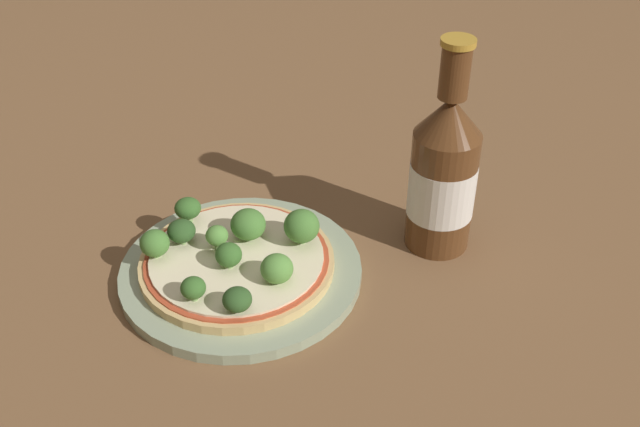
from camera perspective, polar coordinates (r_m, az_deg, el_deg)
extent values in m
plane|color=brown|center=(0.76, -7.59, -5.11)|extent=(3.00, 3.00, 0.00)
cylinder|color=#93A384|center=(0.76, -6.02, -4.39)|extent=(0.24, 0.24, 0.01)
cylinder|color=tan|center=(0.75, -6.33, -3.75)|extent=(0.19, 0.19, 0.01)
cylinder|color=#B74728|center=(0.75, -6.36, -3.41)|extent=(0.18, 0.18, 0.00)
cylinder|color=beige|center=(0.74, -6.36, -3.33)|extent=(0.17, 0.17, 0.00)
cylinder|color=#7A9E5B|center=(0.71, -3.28, -4.87)|extent=(0.01, 0.01, 0.01)
ellipsoid|color=#568E3D|center=(0.70, -3.31, -4.21)|extent=(0.03, 0.03, 0.03)
cylinder|color=#7A9E5B|center=(0.79, -9.96, -0.28)|extent=(0.01, 0.01, 0.01)
ellipsoid|color=#386628|center=(0.79, -10.05, 0.40)|extent=(0.03, 0.03, 0.02)
cylinder|color=#7A9E5B|center=(0.77, -10.20, -1.77)|extent=(0.01, 0.01, 0.01)
ellipsoid|color=#2D5123|center=(0.76, -10.28, -1.15)|extent=(0.03, 0.03, 0.02)
cylinder|color=#7A9E5B|center=(0.76, -5.63, -1.51)|extent=(0.01, 0.01, 0.01)
ellipsoid|color=#477A33|center=(0.76, -5.68, -0.74)|extent=(0.04, 0.04, 0.03)
cylinder|color=#7A9E5B|center=(0.75, -12.37, -2.93)|extent=(0.01, 0.01, 0.01)
ellipsoid|color=#477A33|center=(0.75, -12.48, -2.22)|extent=(0.03, 0.03, 0.03)
cylinder|color=#7A9E5B|center=(0.73, -6.91, -3.77)|extent=(0.01, 0.01, 0.01)
ellipsoid|color=#386628|center=(0.72, -6.97, -3.13)|extent=(0.03, 0.03, 0.02)
cylinder|color=#7A9E5B|center=(0.68, -6.28, -7.12)|extent=(0.01, 0.01, 0.01)
ellipsoid|color=#2D5123|center=(0.68, -6.33, -6.53)|extent=(0.03, 0.03, 0.02)
cylinder|color=#7A9E5B|center=(0.70, -9.56, -6.20)|extent=(0.01, 0.01, 0.01)
ellipsoid|color=#386628|center=(0.69, -9.64, -5.60)|extent=(0.02, 0.02, 0.02)
cylinder|color=#7A9E5B|center=(0.75, -7.79, -2.35)|extent=(0.01, 0.01, 0.01)
ellipsoid|color=#568E3D|center=(0.74, -7.86, -1.68)|extent=(0.02, 0.02, 0.02)
cylinder|color=#7A9E5B|center=(0.75, -1.39, -1.86)|extent=(0.01, 0.01, 0.01)
ellipsoid|color=#477A33|center=(0.74, -1.41, -0.96)|extent=(0.04, 0.04, 0.03)
cylinder|color=#563319|center=(0.77, 9.23, 1.75)|extent=(0.07, 0.07, 0.13)
cylinder|color=silver|center=(0.77, 9.25, 1.91)|extent=(0.07, 0.07, 0.06)
cone|color=#563319|center=(0.73, 9.87, 7.32)|extent=(0.07, 0.07, 0.04)
cylinder|color=#563319|center=(0.71, 10.25, 10.59)|extent=(0.03, 0.03, 0.05)
cylinder|color=#B7892D|center=(0.70, 10.50, 12.74)|extent=(0.03, 0.03, 0.01)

